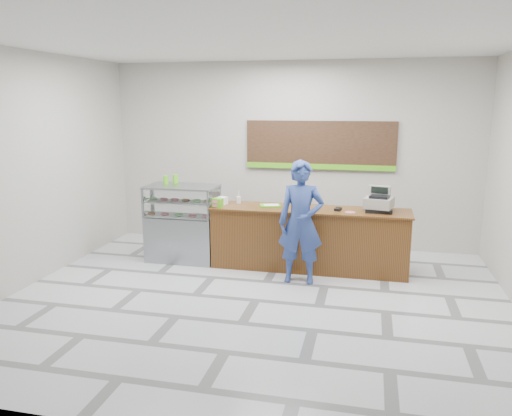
% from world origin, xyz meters
% --- Properties ---
extents(floor, '(7.00, 7.00, 0.00)m').
position_xyz_m(floor, '(0.00, 0.00, 0.00)').
color(floor, silver).
rests_on(floor, ground).
extents(back_wall, '(7.00, 0.00, 7.00)m').
position_xyz_m(back_wall, '(0.00, 3.00, 1.75)').
color(back_wall, '#B3AFA5').
rests_on(back_wall, floor).
extents(ceiling, '(7.00, 7.00, 0.00)m').
position_xyz_m(ceiling, '(0.00, 0.00, 3.50)').
color(ceiling, silver).
rests_on(ceiling, back_wall).
extents(sales_counter, '(3.26, 0.76, 1.03)m').
position_xyz_m(sales_counter, '(0.55, 1.55, 0.52)').
color(sales_counter, brown).
rests_on(sales_counter, floor).
extents(display_case, '(1.22, 0.72, 1.33)m').
position_xyz_m(display_case, '(-1.67, 1.55, 0.68)').
color(display_case, gray).
rests_on(display_case, floor).
extents(menu_board, '(2.80, 0.06, 0.90)m').
position_xyz_m(menu_board, '(0.55, 2.96, 1.93)').
color(menu_board, black).
rests_on(menu_board, back_wall).
extents(cash_register, '(0.50, 0.52, 0.39)m').
position_xyz_m(cash_register, '(1.65, 1.60, 1.18)').
color(cash_register, black).
rests_on(cash_register, sales_counter).
extents(card_terminal, '(0.12, 0.18, 0.04)m').
position_xyz_m(card_terminal, '(1.01, 1.51, 1.05)').
color(card_terminal, black).
rests_on(card_terminal, sales_counter).
extents(serving_tray, '(0.40, 0.34, 0.02)m').
position_xyz_m(serving_tray, '(-0.12, 1.61, 1.04)').
color(serving_tray, '#42BD11').
rests_on(serving_tray, sales_counter).
extents(napkin_box, '(0.18, 0.18, 0.13)m').
position_xyz_m(napkin_box, '(-0.95, 1.57, 1.09)').
color(napkin_box, white).
rests_on(napkin_box, sales_counter).
extents(straw_cup, '(0.08, 0.08, 0.12)m').
position_xyz_m(straw_cup, '(-0.70, 1.71, 1.09)').
color(straw_cup, silver).
rests_on(straw_cup, sales_counter).
extents(promo_box, '(0.19, 0.15, 0.15)m').
position_xyz_m(promo_box, '(-0.95, 1.30, 1.11)').
color(promo_box, '#57BC19').
rests_on(promo_box, sales_counter).
extents(donut_decal, '(0.17, 0.17, 0.00)m').
position_xyz_m(donut_decal, '(1.21, 1.40, 1.03)').
color(donut_decal, '#DE667F').
rests_on(donut_decal, sales_counter).
extents(green_cup_left, '(0.09, 0.09, 0.15)m').
position_xyz_m(green_cup_left, '(-2.00, 1.65, 1.40)').
color(green_cup_left, '#57BC19').
rests_on(green_cup_left, display_case).
extents(green_cup_right, '(0.10, 0.10, 0.15)m').
position_xyz_m(green_cup_right, '(-1.87, 1.77, 1.41)').
color(green_cup_right, '#57BC19').
rests_on(green_cup_right, display_case).
extents(customer, '(0.71, 0.48, 1.89)m').
position_xyz_m(customer, '(0.50, 0.91, 0.95)').
color(customer, navy).
rests_on(customer, floor).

